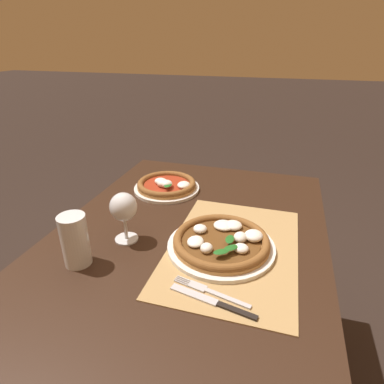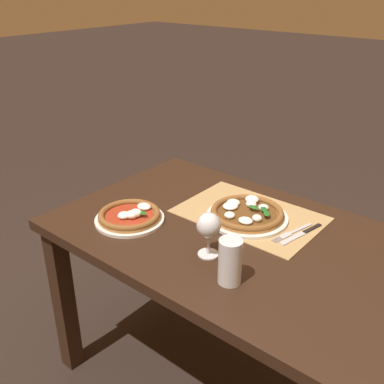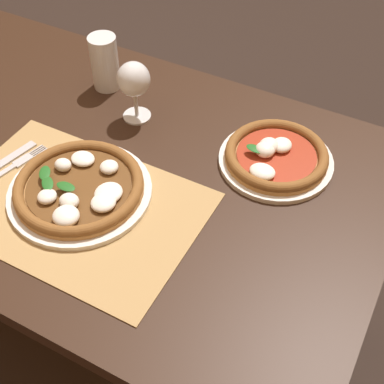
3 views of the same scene
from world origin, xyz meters
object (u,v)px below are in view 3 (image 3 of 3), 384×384
at_px(pint_glass, 105,64).
at_px(fork, 10,169).
at_px(pizza_near, 80,188).
at_px(pizza_far, 276,156).
at_px(wine_glass, 134,82).

distance_m(pint_glass, fork, 0.38).
distance_m(pizza_near, pizza_far, 0.44).
xyz_separation_m(pizza_near, fork, (-0.19, -0.01, -0.02)).
bearing_deg(pizza_far, fork, -149.60).
relative_size(pizza_far, wine_glass, 1.69).
distance_m(pizza_far, pint_glass, 0.51).
bearing_deg(pizza_far, pizza_near, -138.57).
bearing_deg(fork, wine_glass, 63.06).
distance_m(pizza_far, wine_glass, 0.38).
bearing_deg(pizza_near, pizza_far, 41.43).
bearing_deg(wine_glass, pizza_near, -82.79).
height_order(wine_glass, fork, wine_glass).
distance_m(pizza_near, wine_glass, 0.30).
bearing_deg(pizza_near, fork, -176.35).
relative_size(pizza_near, wine_glass, 2.00).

